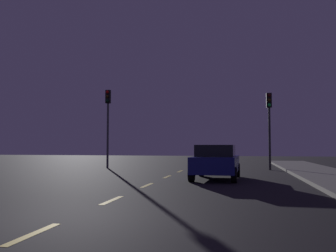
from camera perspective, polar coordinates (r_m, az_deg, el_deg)
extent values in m
plane|color=black|center=(14.24, -2.70, -9.11)|extent=(80.00, 80.00, 0.00)
cube|color=#EACC4C|center=(6.67, -20.57, -15.69)|extent=(0.16, 1.60, 0.01)
cube|color=#EACC4C|center=(10.06, -8.86, -11.54)|extent=(0.16, 1.60, 0.01)
cube|color=#EACC4C|center=(13.66, -3.31, -9.35)|extent=(0.16, 1.60, 0.01)
cube|color=#EACC4C|center=(17.35, -0.14, -8.04)|extent=(0.16, 1.60, 0.01)
cube|color=#EACC4C|center=(21.08, 1.91, -7.18)|extent=(0.16, 1.60, 0.01)
cylinder|color=#4C4C51|center=(24.53, -9.52, -0.44)|extent=(0.14, 0.14, 5.25)
cube|color=black|center=(24.73, -9.47, 4.60)|extent=(0.32, 0.24, 0.90)
sphere|color=red|center=(24.62, -9.60, 5.34)|extent=(0.20, 0.20, 0.20)
sphere|color=#3F2D0C|center=(24.58, -9.60, 4.65)|extent=(0.20, 0.20, 0.20)
sphere|color=#0C3319|center=(24.54, -9.61, 3.95)|extent=(0.20, 0.20, 0.20)
cylinder|color=#2D2D30|center=(23.01, 15.78, -0.82)|extent=(0.14, 0.14, 4.75)
cube|color=black|center=(23.16, 15.71, 3.94)|extent=(0.32, 0.24, 0.90)
sphere|color=#3F0C0C|center=(23.04, 15.73, 4.73)|extent=(0.20, 0.20, 0.20)
sphere|color=#3F2D0C|center=(23.00, 15.74, 3.99)|extent=(0.20, 0.20, 0.20)
sphere|color=#19D84C|center=(22.97, 15.75, 3.25)|extent=(0.20, 0.20, 0.20)
cube|color=navy|center=(16.20, 7.63, -6.00)|extent=(2.01, 4.00, 0.70)
cube|color=black|center=(15.99, 7.54, -3.89)|extent=(1.70, 1.84, 0.51)
cylinder|color=black|center=(17.73, 5.33, -6.90)|extent=(0.25, 0.65, 0.64)
cylinder|color=black|center=(17.56, 10.94, -6.89)|extent=(0.25, 0.65, 0.64)
cylinder|color=black|center=(14.95, 3.75, -7.60)|extent=(0.25, 0.65, 0.64)
cylinder|color=black|center=(14.75, 10.42, -7.61)|extent=(0.25, 0.65, 0.64)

